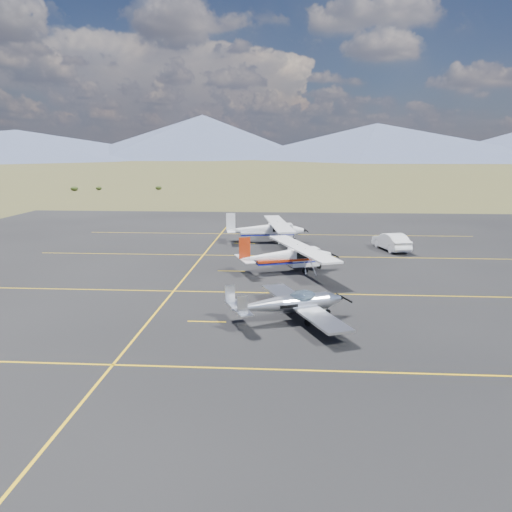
% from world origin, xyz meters
% --- Properties ---
extents(ground, '(1600.00, 1600.00, 0.00)m').
position_xyz_m(ground, '(0.00, 0.00, 0.00)').
color(ground, '#383D1C').
rests_on(ground, ground).
extents(apron, '(72.00, 72.00, 0.02)m').
position_xyz_m(apron, '(0.00, 7.00, 0.00)').
color(apron, black).
rests_on(apron, ground).
extents(aircraft_low_wing, '(6.35, 8.31, 1.85)m').
position_xyz_m(aircraft_low_wing, '(1.33, -2.90, 0.89)').
color(aircraft_low_wing, silver).
rests_on(aircraft_low_wing, apron).
extents(aircraft_cessna, '(7.45, 10.35, 2.68)m').
position_xyz_m(aircraft_cessna, '(1.11, 7.71, 1.19)').
color(aircraft_cessna, white).
rests_on(aircraft_cessna, apron).
extents(aircraft_plain, '(6.81, 11.24, 2.83)m').
position_xyz_m(aircraft_plain, '(-0.94, 19.43, 1.26)').
color(aircraft_plain, white).
rests_on(aircraft_plain, apron).
extents(sedan, '(2.81, 4.92, 1.53)m').
position_xyz_m(sedan, '(10.19, 16.25, 0.78)').
color(sedan, white).
rests_on(sedan, apron).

